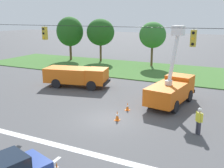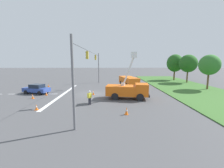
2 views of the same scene
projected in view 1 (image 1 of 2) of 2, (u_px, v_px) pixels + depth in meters
ground_plane at (109, 119)px, 19.02m from camera, size 200.00×200.00×0.00m
grass_verge at (169, 72)px, 34.70m from camera, size 56.00×12.00×0.10m
lane_markings at (54, 161)px, 13.52m from camera, size 17.60×15.25×0.01m
signal_gantry at (109, 62)px, 17.94m from camera, size 26.20×0.33×7.20m
tree_far_west at (70, 32)px, 43.32m from camera, size 4.42×4.34×7.20m
tree_west at (100, 32)px, 41.97m from camera, size 4.54×4.15×6.89m
tree_centre at (153, 35)px, 37.66m from camera, size 3.88×3.53×6.50m
utility_truck_bucket_lift at (172, 89)px, 21.95m from camera, size 3.13×6.25×6.54m
utility_truck_support_near at (77, 75)px, 27.59m from camera, size 7.04×3.83×2.03m
road_worker at (199, 119)px, 16.38m from camera, size 0.49×0.49×1.77m
traffic_cone_foreground_left at (117, 116)px, 18.75m from camera, size 0.36×0.36×0.74m
traffic_cone_foreground_right at (127, 106)px, 20.80m from camera, size 0.36×0.36×0.64m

